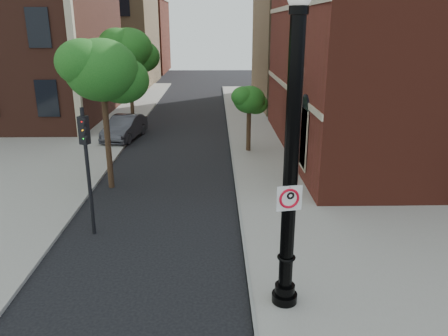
{
  "coord_description": "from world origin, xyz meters",
  "views": [
    {
      "loc": [
        1.16,
        -9.13,
        6.63
      ],
      "look_at": [
        1.39,
        2.0,
        2.98
      ],
      "focal_mm": 35.0,
      "sensor_mm": 36.0,
      "label": 1
    }
  ],
  "objects_px": {
    "no_parking_sign": "(289,198)",
    "traffic_signal_left": "(86,151)",
    "lamppost": "(290,175)",
    "parked_car": "(125,128)",
    "traffic_signal_right": "(293,111)"
  },
  "relations": [
    {
      "from": "no_parking_sign",
      "to": "traffic_signal_left",
      "type": "xyz_separation_m",
      "value": [
        -5.72,
        4.23,
        -0.08
      ]
    },
    {
      "from": "lamppost",
      "to": "parked_car",
      "type": "distance_m",
      "value": 18.5
    },
    {
      "from": "lamppost",
      "to": "no_parking_sign",
      "type": "bearing_deg",
      "value": -100.02
    },
    {
      "from": "lamppost",
      "to": "parked_car",
      "type": "height_order",
      "value": "lamppost"
    },
    {
      "from": "no_parking_sign",
      "to": "traffic_signal_right",
      "type": "relative_size",
      "value": 0.14
    },
    {
      "from": "parked_car",
      "to": "traffic_signal_left",
      "type": "bearing_deg",
      "value": -74.08
    },
    {
      "from": "traffic_signal_left",
      "to": "traffic_signal_right",
      "type": "relative_size",
      "value": 1.01
    },
    {
      "from": "lamppost",
      "to": "no_parking_sign",
      "type": "height_order",
      "value": "lamppost"
    },
    {
      "from": "no_parking_sign",
      "to": "parked_car",
      "type": "relative_size",
      "value": 0.14
    },
    {
      "from": "lamppost",
      "to": "no_parking_sign",
      "type": "distance_m",
      "value": 0.51
    },
    {
      "from": "traffic_signal_left",
      "to": "no_parking_sign",
      "type": "bearing_deg",
      "value": -18.22
    },
    {
      "from": "traffic_signal_left",
      "to": "traffic_signal_right",
      "type": "bearing_deg",
      "value": 59.91
    },
    {
      "from": "traffic_signal_right",
      "to": "parked_car",
      "type": "bearing_deg",
      "value": 152.96
    },
    {
      "from": "no_parking_sign",
      "to": "lamppost",
      "type": "bearing_deg",
      "value": 69.45
    },
    {
      "from": "lamppost",
      "to": "traffic_signal_right",
      "type": "relative_size",
      "value": 1.76
    }
  ]
}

